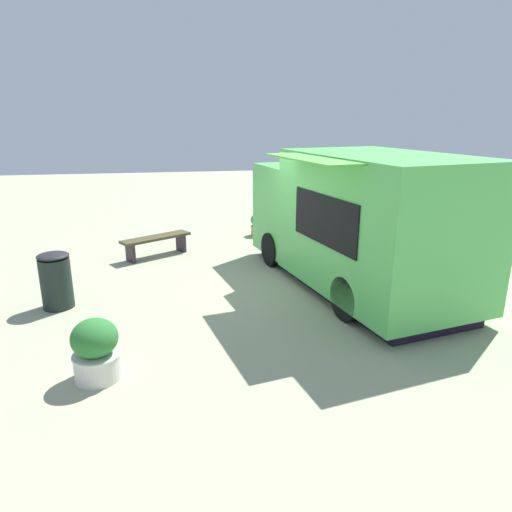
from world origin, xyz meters
name	(u,v)px	position (x,y,z in m)	size (l,w,h in m)	color
ground_plane	(292,290)	(0.00, 0.00, 0.00)	(40.00, 40.00, 0.00)	#A7A988
food_truck	(356,223)	(0.05, -1.21, 1.23)	(5.54, 3.27, 2.55)	#58C459
planter_flowering_near	(259,224)	(4.25, -0.14, 0.31)	(0.45, 0.45, 0.62)	#BB7D50
planter_flowering_far	(96,350)	(-2.56, 3.15, 0.39)	(0.59, 0.59, 0.80)	silver
plaza_bench	(156,241)	(2.68, 2.58, 0.36)	(1.20, 1.63, 0.48)	#484127
trash_bin	(56,280)	(-0.09, 4.15, 0.49)	(0.52, 0.52, 0.98)	black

